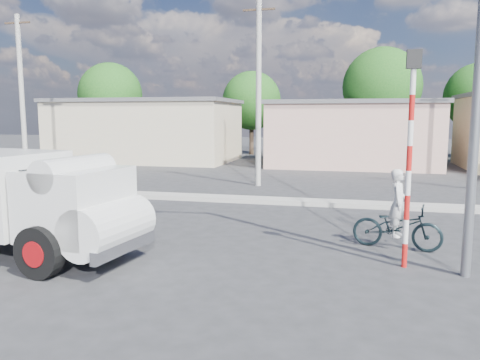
% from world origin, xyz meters
% --- Properties ---
extents(ground_plane, '(120.00, 120.00, 0.00)m').
position_xyz_m(ground_plane, '(0.00, 0.00, 0.00)').
color(ground_plane, '#2C2C2F').
rests_on(ground_plane, ground).
extents(median, '(40.00, 0.80, 0.16)m').
position_xyz_m(median, '(0.00, 8.00, 0.08)').
color(median, '#99968E').
rests_on(median, ground).
extents(truck, '(5.79, 2.80, 2.30)m').
position_xyz_m(truck, '(-4.93, 0.30, 1.28)').
color(truck, black).
rests_on(truck, ground).
extents(bicycle, '(2.12, 1.07, 1.06)m').
position_xyz_m(bicycle, '(3.16, 2.89, 0.53)').
color(bicycle, black).
rests_on(bicycle, ground).
extents(cyclist, '(0.48, 0.64, 1.58)m').
position_xyz_m(cyclist, '(3.16, 2.89, 0.79)').
color(cyclist, silver).
rests_on(cyclist, ground).
extents(traffic_pole, '(0.28, 0.18, 4.36)m').
position_xyz_m(traffic_pole, '(3.20, 1.50, 2.59)').
color(traffic_pole, red).
rests_on(traffic_pole, ground).
extents(streetlight, '(2.34, 0.22, 9.00)m').
position_xyz_m(streetlight, '(4.14, 1.20, 4.96)').
color(streetlight, slate).
rests_on(streetlight, ground).
extents(building_row, '(37.80, 7.30, 4.44)m').
position_xyz_m(building_row, '(1.10, 22.00, 2.13)').
color(building_row, beige).
rests_on(building_row, ground).
extents(tree_row, '(51.24, 7.43, 8.42)m').
position_xyz_m(tree_row, '(7.45, 28.53, 4.96)').
color(tree_row, '#38281E').
rests_on(tree_row, ground).
extents(utility_poles, '(35.40, 0.24, 8.00)m').
position_xyz_m(utility_poles, '(3.25, 12.00, 4.07)').
color(utility_poles, '#99968E').
rests_on(utility_poles, ground).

